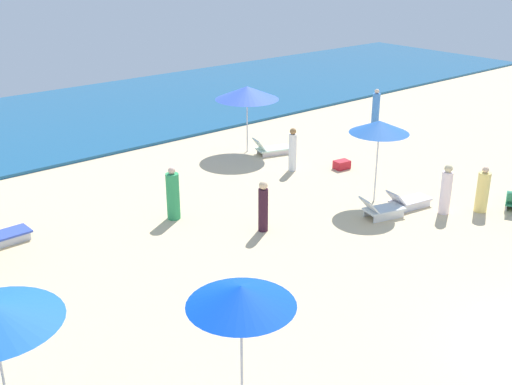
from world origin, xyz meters
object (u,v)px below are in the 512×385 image
object	(u,v)px
umbrella_3	(247,93)
beachgoer_6	(376,109)
lounge_chair_0_1	(381,209)
lounge_chair_3_0	(271,148)
lounge_chair_0_0	(408,201)
beachgoer_4	(483,191)
cooler_box_0	(342,165)
beachgoer_1	(173,195)
beachgoer_5	(263,207)
umbrella_0	(379,127)
umbrella_5	(241,296)
beachgoer_7	(446,190)
beachgoer_3	(293,150)

from	to	relation	value
umbrella_3	beachgoer_6	size ratio (longest dim) A/B	1.54
lounge_chair_0_1	lounge_chair_3_0	world-z (taller)	lounge_chair_0_1
lounge_chair_0_0	beachgoer_6	bearing A→B (deg)	-34.75
beachgoer_4	cooler_box_0	bearing A→B (deg)	-89.91
beachgoer_1	beachgoer_5	xyz separation A→B (m)	(1.52, -2.40, -0.00)
umbrella_0	beachgoer_6	bearing A→B (deg)	40.07
umbrella_3	beachgoer_6	distance (m)	7.03
umbrella_0	cooler_box_0	world-z (taller)	umbrella_0
umbrella_5	lounge_chair_3_0	bearing A→B (deg)	46.85
umbrella_0	beachgoer_1	distance (m)	6.71
lounge_chair_0_1	beachgoer_1	distance (m)	6.32
beachgoer_7	beachgoer_5	bearing A→B (deg)	169.81
lounge_chair_0_0	beachgoer_6	size ratio (longest dim) A/B	0.92
beachgoer_7	umbrella_3	bearing A→B (deg)	111.97
lounge_chair_0_1	beachgoer_6	xyz separation A→B (m)	(7.80, 6.83, 0.53)
umbrella_0	beachgoer_3	size ratio (longest dim) A/B	1.67
lounge_chair_3_0	lounge_chair_0_0	bearing A→B (deg)	-165.84
beachgoer_4	beachgoer_1	bearing A→B (deg)	-40.64
beachgoer_1	beachgoer_4	size ratio (longest dim) A/B	1.12
umbrella_3	beachgoer_6	bearing A→B (deg)	-7.25
lounge_chair_3_0	beachgoer_6	size ratio (longest dim) A/B	0.95
lounge_chair_0_1	lounge_chair_3_0	distance (m)	6.96
umbrella_0	lounge_chair_0_1	xyz separation A→B (m)	(-0.88, -1.00, -2.21)
beachgoer_5	beachgoer_6	xyz separation A→B (m)	(11.15, 5.22, 0.05)
beachgoer_4	beachgoer_7	xyz separation A→B (m)	(-1.01, 0.65, 0.08)
cooler_box_0	beachgoer_6	bearing A→B (deg)	-143.47
cooler_box_0	beachgoer_1	bearing A→B (deg)	6.12
beachgoer_7	lounge_chair_3_0	bearing A→B (deg)	108.93
beachgoer_5	beachgoer_7	size ratio (longest dim) A/B	0.97
beachgoer_3	cooler_box_0	xyz separation A→B (m)	(1.54, -1.04, -0.62)
umbrella_5	beachgoer_4	size ratio (longest dim) A/B	1.77
lounge_chair_3_0	cooler_box_0	bearing A→B (deg)	-147.28
lounge_chair_3_0	beachgoer_7	bearing A→B (deg)	-161.76
cooler_box_0	lounge_chair_3_0	bearing A→B (deg)	-65.99
cooler_box_0	lounge_chair_0_1	bearing A→B (deg)	65.59
umbrella_3	umbrella_5	world-z (taller)	umbrella_3
beachgoer_1	beachgoer_4	xyz separation A→B (m)	(7.65, -5.67, -0.09)
lounge_chair_3_0	beachgoer_3	bearing A→B (deg)	177.34
umbrella_3	beachgoer_3	size ratio (longest dim) A/B	1.64
beachgoer_6	cooler_box_0	world-z (taller)	beachgoer_6
beachgoer_1	beachgoer_7	bearing A→B (deg)	-127.05
lounge_chair_0_0	lounge_chair_3_0	world-z (taller)	lounge_chair_3_0
beachgoer_3	lounge_chair_3_0	bearing A→B (deg)	-20.89
beachgoer_4	beachgoer_7	bearing A→B (deg)	-36.74
lounge_chair_0_1	beachgoer_1	bearing A→B (deg)	65.54
beachgoer_3	beachgoer_4	bearing A→B (deg)	-165.43
lounge_chair_3_0	umbrella_5	xyz separation A→B (m)	(-10.11, -10.79, 2.19)
beachgoer_3	beachgoer_5	xyz separation A→B (m)	(-4.19, -3.26, -0.02)
lounge_chair_0_1	lounge_chair_3_0	xyz separation A→B (m)	(1.51, 6.80, -0.04)
umbrella_3	beachgoer_5	xyz separation A→B (m)	(-4.36, -6.09, -1.63)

